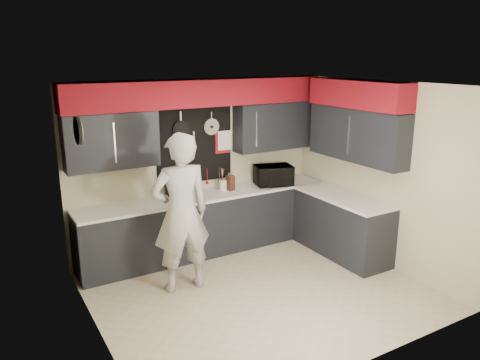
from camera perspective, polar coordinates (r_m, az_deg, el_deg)
ground at (r=6.18m, az=2.27°, el=-13.31°), size 4.00×4.00×0.00m
back_wall_assembly at (r=6.90m, az=-4.71°, el=7.32°), size 4.00×0.36×2.60m
right_wall_assembly at (r=6.88m, az=14.42°, el=6.31°), size 0.36×3.50×2.60m
left_wall_assembly at (r=4.95m, az=-17.57°, el=-4.59°), size 0.05×3.50×2.60m
base_cabinets at (r=7.10m, az=0.73°, el=-5.34°), size 3.95×2.20×0.92m
microwave at (r=7.44m, az=4.10°, el=0.58°), size 0.65×0.52×0.32m
knife_block at (r=7.15m, az=-1.18°, el=-0.34°), size 0.12×0.12×0.23m
utensil_crock at (r=7.18m, az=-2.09°, el=-0.61°), size 0.12×0.12×0.15m
coffee_maker at (r=6.78m, az=-8.18°, el=-0.84°), size 0.19×0.23×0.34m
person at (r=5.88m, az=-7.21°, el=-4.06°), size 0.77×0.53×2.04m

